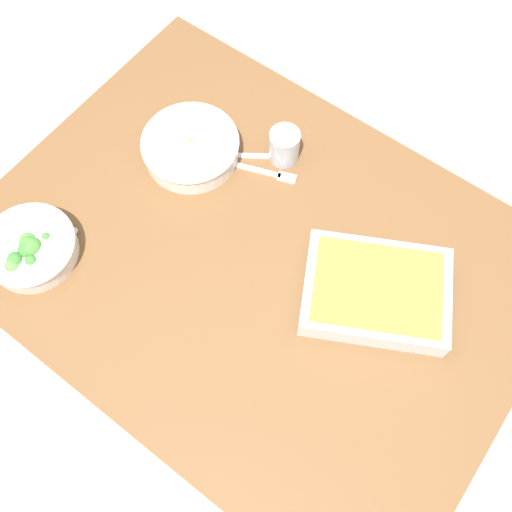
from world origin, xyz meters
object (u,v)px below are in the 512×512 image
broccoli_bowl (30,248)px  drink_cup (284,147)px  fork_on_table (265,172)px  spoon_by_broccoli (52,243)px  spoon_by_stew (247,155)px  baking_dish (376,291)px  stew_bowl (191,147)px

broccoli_bowl → drink_cup: drink_cup is taller
drink_cup → fork_on_table: bearing=-96.0°
spoon_by_broccoli → fork_on_table: (0.27, 0.43, -0.00)m
spoon_by_stew → spoon_by_broccoli: (-0.21, -0.44, 0.00)m
spoon_by_broccoli → baking_dish: bearing=26.4°
broccoli_bowl → fork_on_table: broccoli_bowl is taller
stew_bowl → drink_cup: bearing=35.3°
stew_bowl → fork_on_table: bearing=20.1°
baking_dish → spoon_by_broccoli: 0.71m
baking_dish → spoon_by_stew: (-0.43, 0.13, -0.03)m
broccoli_bowl → stew_bowl: bearing=74.7°
baking_dish → spoon_by_broccoli: baking_dish is taller
broccoli_bowl → spoon_by_broccoli: broccoli_bowl is taller
stew_bowl → spoon_by_broccoli: bearing=-104.9°
drink_cup → spoon_by_stew: size_ratio=0.55×
broccoli_bowl → baking_dish: (0.65, 0.36, 0.00)m
spoon_by_stew → fork_on_table: (0.06, -0.01, -0.00)m
baking_dish → drink_cup: (-0.36, 0.18, 0.00)m
fork_on_table → spoon_by_broccoli: bearing=-122.1°
baking_dish → spoon_by_stew: size_ratio=2.37×
baking_dish → fork_on_table: size_ratio=2.13×
broccoli_bowl → drink_cup: 0.61m
baking_dish → drink_cup: bearing=153.8°
spoon_by_stew → fork_on_table: bearing=-10.4°
stew_bowl → spoon_by_broccoli: (-0.10, -0.37, -0.03)m
broccoli_bowl → drink_cup: (0.29, 0.54, 0.01)m
baking_dish → spoon_by_broccoli: (-0.64, -0.32, -0.03)m
spoon_by_broccoli → fork_on_table: spoon_by_broccoli is taller
spoon_by_stew → fork_on_table: spoon_by_stew is taller
spoon_by_broccoli → fork_on_table: bearing=57.9°
broccoli_bowl → spoon_by_stew: size_ratio=1.31×
broccoli_bowl → spoon_by_stew: 0.53m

